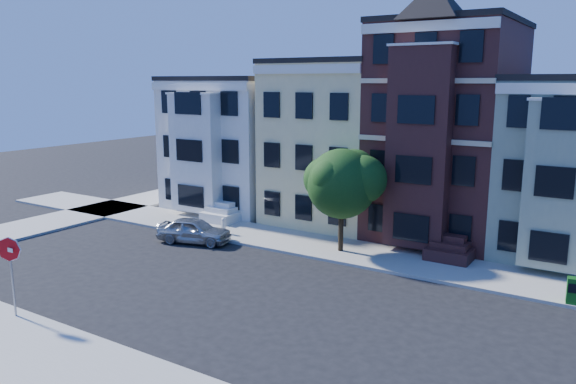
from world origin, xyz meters
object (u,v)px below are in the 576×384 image
Objects in this scene: newspaper_box at (573,291)px; stop_sign at (12,272)px; street_tree at (342,188)px; parked_car at (194,230)px; fire_hydrant at (224,227)px.

stop_sign reaches higher than newspaper_box.
street_tree is 15.77m from stop_sign.
parked_car is at bearing 175.19° from newspaper_box.
fire_hydrant is (0.49, 2.03, -0.19)m from parked_car.
stop_sign is at bearing 170.62° from parked_car.
stop_sign is at bearing -86.91° from fire_hydrant.
fire_hydrant is at bearing 91.69° from stop_sign.
parked_car reaches higher than fire_hydrant.
parked_car is (-7.90, -2.65, -2.79)m from street_tree.
street_tree reaches higher than parked_car.
street_tree is 6.27× the size of newspaper_box.
newspaper_box is (19.12, 1.25, -0.03)m from parked_car.
stop_sign is (1.22, -11.55, 1.20)m from parked_car.
street_tree is 1.60× the size of parked_car.
newspaper_box is 18.64m from fire_hydrant.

